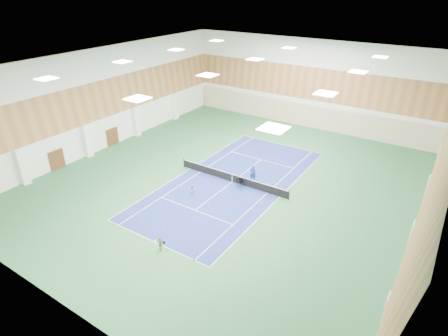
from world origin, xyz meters
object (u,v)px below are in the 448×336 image
object	(u,v)px
tennis_net	(232,177)
child_court	(193,190)
coach	(253,173)
child_apron	(160,244)
ball_cart	(240,183)

from	to	relation	value
tennis_net	child_court	world-z (taller)	child_court
coach	tennis_net	bearing A→B (deg)	28.27
tennis_net	coach	bearing A→B (deg)	41.82
coach	child_apron	world-z (taller)	coach
ball_cart	coach	bearing A→B (deg)	86.94
child_court	child_apron	xyz separation A→B (m)	(2.87, -7.90, -0.03)
coach	child_court	world-z (taller)	coach
child_apron	ball_cart	bearing A→B (deg)	90.01
coach	child_court	distance (m)	6.81
child_court	child_apron	size ratio (longest dim) A/B	1.05
tennis_net	child_apron	xyz separation A→B (m)	(1.11, -12.34, 0.03)
tennis_net	coach	size ratio (longest dim) A/B	7.21
tennis_net	child_apron	world-z (taller)	child_apron
child_apron	coach	bearing A→B (deg)	88.62
child_apron	ball_cart	xyz separation A→B (m)	(0.15, 11.74, -0.09)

